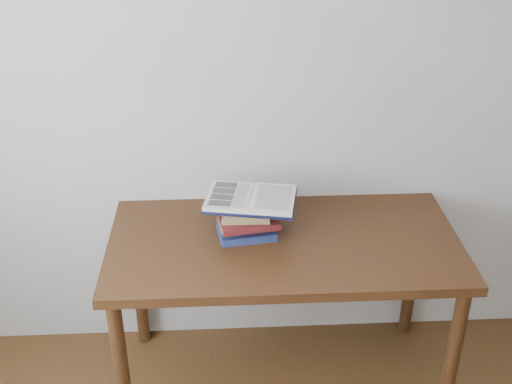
{
  "coord_description": "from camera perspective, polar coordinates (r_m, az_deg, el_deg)",
  "views": [
    {
      "loc": [
        -0.15,
        -0.87,
        2.28
      ],
      "look_at": [
        -0.03,
        1.43,
        1.0
      ],
      "focal_mm": 45.0,
      "sensor_mm": 36.0,
      "label": 1
    }
  ],
  "objects": [
    {
      "name": "open_book",
      "position": [
        2.67,
        -0.46,
        -0.6
      ],
      "size": [
        0.41,
        0.32,
        0.03
      ],
      "rotation": [
        0.0,
        0.0,
        -0.18
      ],
      "color": "black",
      "rests_on": "book_stack"
    },
    {
      "name": "book_stack",
      "position": [
        2.71,
        -0.86,
        -2.48
      ],
      "size": [
        0.27,
        0.22,
        0.15
      ],
      "color": "navy",
      "rests_on": "desk"
    },
    {
      "name": "desk",
      "position": [
        2.76,
        2.48,
        -5.94
      ],
      "size": [
        1.48,
        0.74,
        0.79
      ],
      "color": "#442111",
      "rests_on": "ground"
    },
    {
      "name": "room_shell",
      "position": [
        1.1,
        1.25,
        -7.34
      ],
      "size": [
        3.54,
        3.54,
        2.62
      ],
      "color": "beige",
      "rests_on": "ground"
    }
  ]
}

